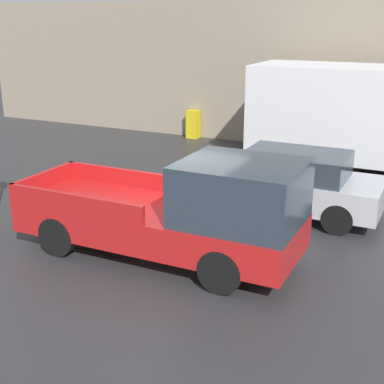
# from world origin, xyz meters

# --- Properties ---
(ground_plane) EXTENTS (60.00, 60.00, 0.00)m
(ground_plane) POSITION_xyz_m (0.00, 0.00, 0.00)
(ground_plane) COLOR #2D2D30
(building_wall) EXTENTS (28.00, 0.15, 5.05)m
(building_wall) POSITION_xyz_m (0.00, 9.50, 2.52)
(building_wall) COLOR gray
(building_wall) RESTS_ON ground
(pickup_truck) EXTENTS (5.58, 1.98, 2.09)m
(pickup_truck) POSITION_xyz_m (0.59, -0.72, 0.97)
(pickup_truck) COLOR red
(pickup_truck) RESTS_ON ground
(car) EXTENTS (4.24, 1.86, 1.51)m
(car) POSITION_xyz_m (1.72, 2.70, 0.78)
(car) COLOR #B7BABF
(car) RESTS_ON ground
(newspaper_box) EXTENTS (0.45, 0.40, 1.07)m
(newspaper_box) POSITION_xyz_m (-3.99, 9.18, 0.53)
(newspaper_box) COLOR gold
(newspaper_box) RESTS_ON ground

